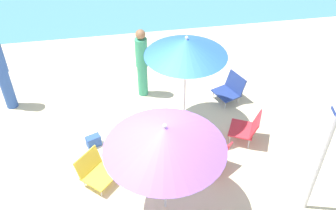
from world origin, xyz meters
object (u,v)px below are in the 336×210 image
Objects in this scene: beach_chair_d at (213,155)px; warning_sign at (328,143)px; person_b at (2,73)px; beach_chair_e at (248,127)px; beach_chair_b at (230,89)px; beach_chair_c at (95,170)px; umbrella_blue at (186,47)px; umbrella_purple at (165,138)px; person_a at (142,62)px; beach_bag at (94,141)px.

warning_sign is at bearing -164.81° from beach_chair_d.
beach_chair_e is at bearing -52.41° from person_b.
beach_chair_b is 0.89× the size of beach_chair_c.
umbrella_blue is 2.21m from umbrella_purple.
beach_chair_d is at bearing 8.14° from person_a.
person_b is at bearing 24.56° from beach_chair_d.
person_b reaches higher than beach_chair_b.
beach_chair_e is at bearing 34.87° from umbrella_purple.
person_a is 6.04× the size of beach_bag.
beach_chair_e is at bearing -90.20° from beach_chair_d.
person_b is at bearing 4.93° from beach_chair_e.
beach_chair_d is at bearing 42.82° from beach_chair_c.
umbrella_blue is at bearing -20.81° from beach_chair_d.
beach_chair_b is at bearing 27.70° from umbrella_blue.
beach_chair_c is 2.92× the size of beach_bag.
person_b reaches higher than person_a.
person_b reaches higher than beach_chair_d.
beach_chair_c is 1.09× the size of beach_chair_e.
warning_sign is at bearing -65.20° from person_b.
person_a is (1.17, 2.48, 0.60)m from beach_chair_c.
beach_chair_d is at bearing 42.42° from beach_chair_b.
warning_sign is (2.36, -0.42, -0.11)m from umbrella_purple.
beach_bag is at bearing 33.95° from beach_chair_d.
beach_chair_d is at bearing -77.86° from umbrella_blue.
umbrella_purple is (-0.75, -2.07, -0.25)m from umbrella_blue.
beach_chair_b is 1.39m from beach_chair_e.
umbrella_blue is 2.63m from beach_bag.
beach_chair_e is 2.16m from warning_sign.
beach_chair_b is 3.39m from warning_sign.
beach_chair_c is at bearing -84.19° from person_b.
beach_chair_c is (-1.90, -1.28, -1.61)m from umbrella_blue.
umbrella_blue is 1.11× the size of umbrella_purple.
beach_chair_d is at bearing -23.11° from beach_bag.
warning_sign is (0.38, -3.14, 1.23)m from beach_chair_b.
person_b is (-3.74, 1.26, -0.97)m from umbrella_blue.
beach_chair_d is 2.76m from person_a.
person_a is at bearing -18.84° from beach_chair_e.
beach_chair_c is (-3.12, -1.92, -0.03)m from beach_chair_b.
beach_chair_e is (0.87, 0.56, 0.05)m from beach_chair_d.
umbrella_purple is 2.40m from warning_sign.
beach_chair_d is 0.33× the size of warning_sign.
umbrella_blue is at bearing 17.41° from person_a.
beach_chair_c is 0.48× the size of person_a.
umbrella_purple is at bearing 8.86° from beach_chair_c.
beach_bag is at bearing -71.93° from person_b.
person_b is at bearing -104.80° from person_a.
beach_chair_c is 3.10m from beach_chair_e.
umbrella_purple is at bearing -110.00° from umbrella_blue.
person_b is (-4.96, 0.61, 0.61)m from beach_chair_b.
beach_chair_c is at bearing 56.44° from beach_chair_d.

